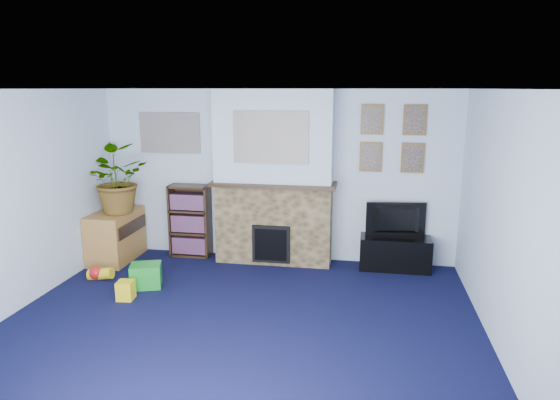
% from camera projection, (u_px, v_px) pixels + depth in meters
% --- Properties ---
extents(floor, '(5.00, 4.50, 0.01)m').
position_uv_depth(floor, '(238.00, 327.00, 5.13)').
color(floor, black).
rests_on(floor, ground).
extents(ceiling, '(5.00, 4.50, 0.01)m').
position_uv_depth(ceiling, '(233.00, 89.00, 4.61)').
color(ceiling, white).
rests_on(ceiling, wall_back).
extents(wall_back, '(5.00, 0.04, 2.40)m').
position_uv_depth(wall_back, '(276.00, 176.00, 7.03)').
color(wall_back, silver).
rests_on(wall_back, ground).
extents(wall_front, '(5.00, 0.04, 2.40)m').
position_uv_depth(wall_front, '(129.00, 316.00, 2.71)').
color(wall_front, silver).
rests_on(wall_front, ground).
extents(wall_left, '(0.04, 4.50, 2.40)m').
position_uv_depth(wall_left, '(7.00, 205.00, 5.29)').
color(wall_left, silver).
rests_on(wall_left, ground).
extents(wall_right, '(0.04, 4.50, 2.40)m').
position_uv_depth(wall_right, '(507.00, 227.00, 4.45)').
color(wall_right, silver).
rests_on(wall_right, ground).
extents(chimney_breast, '(1.72, 0.50, 2.40)m').
position_uv_depth(chimney_breast, '(274.00, 179.00, 6.84)').
color(chimney_breast, brown).
rests_on(chimney_breast, ground).
extents(collage_main, '(1.00, 0.03, 0.68)m').
position_uv_depth(collage_main, '(271.00, 137.00, 6.51)').
color(collage_main, gray).
rests_on(collage_main, chimney_breast).
extents(collage_left, '(0.90, 0.03, 0.58)m').
position_uv_depth(collage_left, '(170.00, 133.00, 7.15)').
color(collage_left, gray).
rests_on(collage_left, wall_back).
extents(portrait_tl, '(0.30, 0.03, 0.40)m').
position_uv_depth(portrait_tl, '(372.00, 119.00, 6.62)').
color(portrait_tl, brown).
rests_on(portrait_tl, wall_back).
extents(portrait_tr, '(0.30, 0.03, 0.40)m').
position_uv_depth(portrait_tr, '(415.00, 120.00, 6.53)').
color(portrait_tr, brown).
rests_on(portrait_tr, wall_back).
extents(portrait_bl, '(0.30, 0.03, 0.40)m').
position_uv_depth(portrait_bl, '(371.00, 157.00, 6.73)').
color(portrait_bl, brown).
rests_on(portrait_bl, wall_back).
extents(portrait_br, '(0.30, 0.03, 0.40)m').
position_uv_depth(portrait_br, '(413.00, 158.00, 6.64)').
color(portrait_br, brown).
rests_on(portrait_br, wall_back).
extents(tv_stand, '(0.94, 0.40, 0.45)m').
position_uv_depth(tv_stand, '(395.00, 253.00, 6.76)').
color(tv_stand, black).
rests_on(tv_stand, ground).
extents(television, '(0.81, 0.21, 0.46)m').
position_uv_depth(television, '(397.00, 220.00, 6.68)').
color(television, black).
rests_on(television, tv_stand).
extents(bookshelf, '(0.58, 0.28, 1.05)m').
position_uv_depth(bookshelf, '(190.00, 222.00, 7.26)').
color(bookshelf, black).
rests_on(bookshelf, ground).
extents(sideboard, '(0.50, 0.90, 0.70)m').
position_uv_depth(sideboard, '(116.00, 236.00, 7.11)').
color(sideboard, '#A87435').
rests_on(sideboard, ground).
extents(potted_plant, '(1.00, 0.92, 0.94)m').
position_uv_depth(potted_plant, '(113.00, 180.00, 6.88)').
color(potted_plant, '#26661E').
rests_on(potted_plant, sideboard).
extents(mantel_clock, '(0.10, 0.06, 0.14)m').
position_uv_depth(mantel_clock, '(274.00, 177.00, 6.79)').
color(mantel_clock, gold).
rests_on(mantel_clock, chimney_breast).
extents(mantel_candle, '(0.05, 0.05, 0.16)m').
position_uv_depth(mantel_candle, '(293.00, 177.00, 6.74)').
color(mantel_candle, '#B2BFC6').
rests_on(mantel_candle, chimney_breast).
extents(mantel_teddy, '(0.12, 0.12, 0.12)m').
position_uv_depth(mantel_teddy, '(229.00, 176.00, 6.89)').
color(mantel_teddy, gray).
rests_on(mantel_teddy, chimney_breast).
extents(mantel_can, '(0.07, 0.07, 0.13)m').
position_uv_depth(mantel_can, '(327.00, 180.00, 6.67)').
color(mantel_can, yellow).
rests_on(mantel_can, chimney_breast).
extents(green_crate, '(0.44, 0.39, 0.29)m').
position_uv_depth(green_crate, '(146.00, 276.00, 6.16)').
color(green_crate, '#198C26').
rests_on(green_crate, ground).
extents(toy_ball, '(0.18, 0.18, 0.18)m').
position_uv_depth(toy_ball, '(96.00, 273.00, 6.41)').
color(toy_ball, red).
rests_on(toy_ball, ground).
extents(toy_block, '(0.20, 0.20, 0.22)m').
position_uv_depth(toy_block, '(126.00, 290.00, 5.80)').
color(toy_block, yellow).
rests_on(toy_block, ground).
extents(toy_tube, '(0.34, 0.15, 0.19)m').
position_uv_depth(toy_tube, '(101.00, 274.00, 6.42)').
color(toy_tube, yellow).
rests_on(toy_tube, ground).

